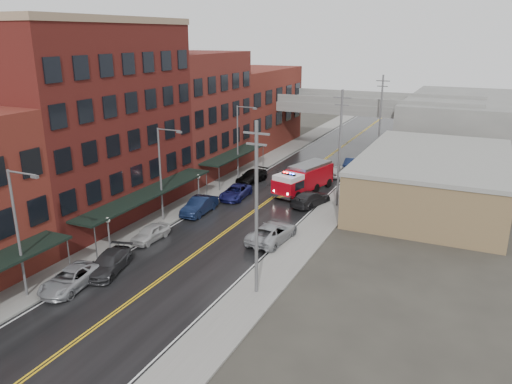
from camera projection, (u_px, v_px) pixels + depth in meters
The scene contains 32 objects.
road at pixel (254, 211), 50.34m from camera, with size 11.00×160.00×0.02m, color black.
sidewalk_left at pixel (192, 201), 53.23m from camera, with size 3.00×160.00×0.15m, color slate.
sidewalk_right at pixel (323, 222), 47.41m from camera, with size 3.00×160.00×0.15m, color slate.
curb_left at pixel (205, 203), 52.58m from camera, with size 0.30×160.00×0.15m, color gray.
curb_right at pixel (307, 219), 48.07m from camera, with size 0.30×160.00×0.15m, color gray.
brick_building_b at pixel (94, 124), 46.86m from camera, with size 9.00×20.00×18.00m, color #4F1715.
brick_building_c at pixel (193, 114), 62.47m from camera, with size 9.00×15.00×15.00m, color maroon.
brick_building_far at pixel (252, 108), 78.07m from camera, with size 9.00×20.00×12.00m, color maroon.
tan_building at pixel (433, 181), 51.86m from camera, with size 14.00×22.00×5.00m, color olive.
right_far_block at pixel (470, 123), 76.58m from camera, with size 18.00×30.00×8.00m, color slate.
awning_1 at pixel (149, 193), 46.37m from camera, with size 2.60×18.00×3.09m.
awning_2 at pixel (235, 154), 61.52m from camera, with size 2.60×13.00×3.09m.
globe_lamp_1 at pixel (108, 227), 40.08m from camera, with size 0.44×0.44×3.12m.
globe_lamp_2 at pixel (198, 182), 52.20m from camera, with size 0.44×0.44×3.12m.
street_lamp_0 at pixel (19, 227), 32.34m from camera, with size 2.64×0.22×9.00m.
street_lamp_1 at pixel (162, 169), 46.19m from camera, with size 2.64×0.22×9.00m.
street_lamp_2 at pixel (239, 138), 60.04m from camera, with size 2.64×0.22×9.00m.
utility_pole_0 at pixel (256, 207), 32.58m from camera, with size 1.80×0.24×12.00m.
utility_pole_1 at pixel (340, 147), 49.89m from camera, with size 1.80×0.24×12.00m.
utility_pole_2 at pixel (380, 118), 67.20m from camera, with size 1.80×0.24×12.00m.
overpass at pixel (342, 110), 76.23m from camera, with size 40.00×10.00×7.50m.
fire_truck at pixel (303, 178), 55.94m from camera, with size 5.02×8.87×3.09m.
parked_car_left_2 at pixel (70, 279), 34.99m from camera, with size 2.34×5.07×1.41m, color #95979C.
parked_car_left_3 at pixel (109, 263), 37.37m from camera, with size 2.05×5.05×1.47m, color #28282B.
parked_car_left_4 at pixel (151, 233), 43.11m from camera, with size 1.63×4.06×1.38m, color #B3B3B3.
parked_car_left_5 at pixel (199, 206), 49.53m from camera, with size 1.74×4.99×1.65m, color #0E1934.
parked_car_left_6 at pixel (236, 192), 54.22m from camera, with size 2.32×5.03×1.40m, color navy.
parked_car_left_7 at pixel (252, 177), 59.90m from camera, with size 2.07×5.10×1.48m, color black.
parked_car_right_0 at pixel (272, 232), 42.87m from camera, with size 2.72×5.90×1.64m, color #989BA0.
parked_car_right_1 at pixel (311, 198), 51.91m from camera, with size 2.15×5.28×1.53m, color black.
parked_car_right_2 at pixel (339, 171), 62.48m from camera, with size 1.67×4.15×1.42m, color #BEBEBE.
parked_car_right_3 at pixel (353, 164), 65.66m from camera, with size 1.73×4.96×1.63m, color #0E1733.
Camera 1 is at (20.04, -12.94, 17.13)m, focal length 35.00 mm.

